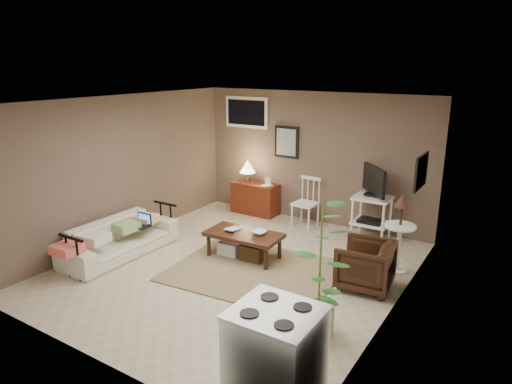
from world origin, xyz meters
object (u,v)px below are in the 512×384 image
Objects in this scene: red_console at (255,195)px; stove at (276,359)px; sofa at (119,233)px; spindle_chair at (306,204)px; tv_stand at (372,202)px; potted_plant at (320,263)px; coffee_table at (243,243)px; armchair at (365,263)px; side_table at (401,224)px.

red_console is 1.13× the size of stove.
sofa is at bearing -103.17° from red_console.
sofa is at bearing -124.11° from spindle_chair.
potted_plant reaches higher than tv_stand.
armchair is at bearing 2.49° from coffee_table.
coffee_table is 0.75× the size of potted_plant.
coffee_table is at bearing -94.98° from spindle_chair.
tv_stand is at bearing -48.83° from sofa.
side_table is 1.66× the size of armchair.
tv_stand is (2.41, -0.15, 0.30)m from red_console.
stove is (0.10, -2.53, 0.12)m from armchair.
sofa is (-1.69, -0.92, 0.12)m from coffee_table.
armchair is at bearing -73.58° from tv_stand.
stove is (1.82, -4.24, 0.05)m from spindle_chair.
tv_stand is 3.01m from potted_plant.
spindle_chair is at bearing 85.02° from coffee_table.
sofa is at bearing -80.13° from armchair.
spindle_chair is (1.84, 2.72, 0.05)m from sofa.
coffee_table is 1.92m from sofa.
tv_stand reaches higher than coffee_table.
armchair is at bearing -107.66° from side_table.
stove reaches higher than spindle_chair.
side_table reaches higher than red_console.
sofa is 1.99× the size of stove.
side_table is (0.73, -0.96, 0.05)m from tv_stand.
spindle_chair reaches higher than sofa.
coffee_table is 2.28m from tv_stand.
coffee_table is 0.63× the size of sofa.
side_table is 2.04m from potted_plant.
red_console is at bearing 124.50° from stove.
armchair is (1.88, 0.08, 0.11)m from coffee_table.
armchair is at bearing 86.83° from potted_plant.
stove reaches higher than sofa.
stove is at bearing -82.00° from tv_stand.
red_console is 5.29m from stove.
spindle_chair is 4.62m from stove.
stove is at bearing -66.79° from spindle_chair.
tv_stand is (1.23, -0.03, 0.25)m from spindle_chair.
sofa is 4.09m from tv_stand.
tv_stand is 1.35× the size of stove.
armchair is 0.74× the size of stove.
side_table reaches higher than sofa.
side_table is 3.26m from stove.
coffee_table is 2.31m from side_table.
spindle_chair is at bearing -5.79° from red_console.
sofa reaches higher than armchair.
stove is at bearing -51.03° from coffee_table.
red_console is 3.43m from armchair.
coffee_table is at bearing -128.13° from tv_stand.
potted_plant is 1.66× the size of stove.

